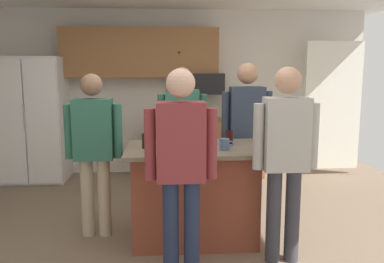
{
  "coord_description": "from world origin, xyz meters",
  "views": [
    {
      "loc": [
        -0.04,
        -3.82,
        1.74
      ],
      "look_at": [
        0.25,
        0.37,
        1.05
      ],
      "focal_mm": 38.16,
      "sensor_mm": 36.0,
      "label": 1
    }
  ],
  "objects": [
    {
      "name": "french_door_window_panel",
      "position": [
        2.6,
        2.4,
        1.1
      ],
      "size": [
        0.9,
        0.06,
        2.0
      ],
      "primitive_type": "cube",
      "color": "white",
      "rests_on": "ground"
    },
    {
      "name": "mug_blue_stoneware",
      "position": [
        0.53,
        -0.08,
        1.0
      ],
      "size": [
        0.13,
        0.09,
        0.11
      ],
      "color": "#4C6B99",
      "rests_on": "kitchen_island"
    },
    {
      "name": "person_guest_right",
      "position": [
        0.09,
        -0.69,
        0.99
      ],
      "size": [
        0.57,
        0.23,
        1.71
      ],
      "rotation": [
        0.0,
        0.0,
        1.37
      ],
      "color": "#232D4C",
      "rests_on": "ground"
    },
    {
      "name": "glass_pilsner",
      "position": [
        0.62,
        0.22,
        1.01
      ],
      "size": [
        0.07,
        0.07,
        0.14
      ],
      "color": "black",
      "rests_on": "kitchen_island"
    },
    {
      "name": "floor",
      "position": [
        0.0,
        0.0,
        0.0
      ],
      "size": [
        7.04,
        7.04,
        0.0
      ],
      "primitive_type": "plane",
      "color": "#7F6B56",
      "rests_on": "ground"
    },
    {
      "name": "person_guest_left",
      "position": [
        0.89,
        0.68,
        1.02
      ],
      "size": [
        0.57,
        0.23,
        1.76
      ],
      "rotation": [
        0.0,
        0.0,
        -2.38
      ],
      "color": "tan",
      "rests_on": "ground"
    },
    {
      "name": "cabinet_run_upper",
      "position": [
        -0.4,
        2.6,
        1.93
      ],
      "size": [
        2.4,
        0.38,
        0.75
      ],
      "color": "#936038"
    },
    {
      "name": "person_host_foreground",
      "position": [
        0.17,
        0.85,
        0.99
      ],
      "size": [
        0.57,
        0.23,
        1.71
      ],
      "rotation": [
        0.0,
        0.0,
        -1.47
      ],
      "color": "#4C5166",
      "rests_on": "ground"
    },
    {
      "name": "person_elder_center",
      "position": [
        1.0,
        -0.45,
        1.0
      ],
      "size": [
        0.57,
        0.23,
        1.72
      ],
      "rotation": [
        0.0,
        0.0,
        2.53
      ],
      "color": "#383842",
      "rests_on": "ground"
    },
    {
      "name": "serving_tray",
      "position": [
        0.21,
        0.16,
        0.97
      ],
      "size": [
        0.44,
        0.3,
        0.04
      ],
      "color": "#B7B7BC",
      "rests_on": "kitchen_island"
    },
    {
      "name": "refrigerator",
      "position": [
        -2.0,
        2.38,
        0.93
      ],
      "size": [
        0.94,
        0.76,
        1.86
      ],
      "color": "white",
      "rests_on": "ground"
    },
    {
      "name": "person_guest_by_door",
      "position": [
        -0.74,
        0.23,
        0.95
      ],
      "size": [
        0.57,
        0.22,
        1.65
      ],
      "rotation": [
        0.0,
        0.0,
        -0.16
      ],
      "color": "tan",
      "rests_on": "ground"
    },
    {
      "name": "mug_ceramic_white",
      "position": [
        0.29,
        -0.12,
        1.0
      ],
      "size": [
        0.13,
        0.09,
        0.11
      ],
      "color": "white",
      "rests_on": "kitchen_island"
    },
    {
      "name": "microwave_over_range",
      "position": [
        0.6,
        2.5,
        1.45
      ],
      "size": [
        0.56,
        0.4,
        0.32
      ],
      "primitive_type": "cube",
      "color": "black"
    },
    {
      "name": "glass_stout_tall",
      "position": [
        -0.22,
        0.05,
        1.02
      ],
      "size": [
        0.07,
        0.07,
        0.14
      ],
      "color": "black",
      "rests_on": "kitchen_island"
    },
    {
      "name": "cabinet_run_lower",
      "position": [
        0.6,
        2.48,
        0.45
      ],
      "size": [
        1.8,
        0.63,
        0.9
      ],
      "color": "#936038",
      "rests_on": "ground"
    },
    {
      "name": "back_wall",
      "position": [
        0.0,
        2.8,
        1.3
      ],
      "size": [
        6.4,
        0.1,
        2.6
      ],
      "primitive_type": "cube",
      "color": "silver",
      "rests_on": "ground"
    },
    {
      "name": "kitchen_island",
      "position": [
        0.25,
        0.07,
        0.48
      ],
      "size": [
        1.33,
        0.85,
        0.95
      ],
      "color": "brown",
      "rests_on": "ground"
    }
  ]
}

